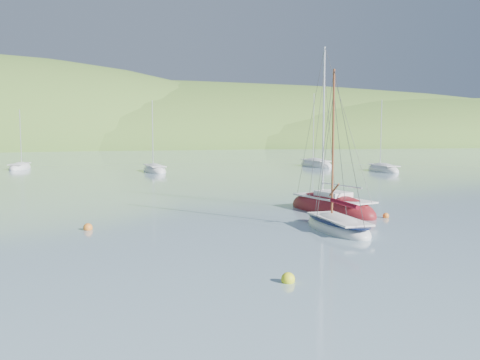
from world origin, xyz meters
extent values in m
plane|color=#738F9F|center=(0.00, 0.00, 0.00)|extent=(700.00, 700.00, 0.00)
ellipsoid|color=#426F2A|center=(0.00, 170.00, 0.00)|extent=(440.00, 110.00, 44.00)
ellipsoid|color=#426F2A|center=(90.00, 160.00, 0.00)|extent=(240.00, 100.00, 34.00)
ellipsoid|color=silver|center=(5.68, 5.95, 0.11)|extent=(2.51, 6.15, 1.48)
cube|color=silver|center=(5.68, 5.83, 0.64)|extent=(1.88, 4.80, 0.10)
cylinder|color=brown|center=(5.64, 6.67, 4.64)|extent=(0.12, 0.12, 8.07)
ellipsoid|color=#0B1538|center=(5.68, 5.95, 0.54)|extent=(2.47, 6.09, 0.25)
cylinder|color=maroon|center=(5.71, 5.22, 1.55)|extent=(0.38, 2.91, 0.24)
ellipsoid|color=maroon|center=(7.92, 12.02, 0.16)|extent=(4.83, 8.40, 2.19)
cube|color=silver|center=(7.96, 11.87, 0.93)|extent=(3.68, 6.52, 0.10)
cylinder|color=silver|center=(7.65, 12.94, 5.86)|extent=(0.12, 0.12, 9.94)
cube|color=silver|center=(7.96, 11.87, 1.17)|extent=(2.05, 2.55, 0.42)
cylinder|color=silver|center=(8.18, 11.11, 1.84)|extent=(1.15, 3.69, 0.09)
ellipsoid|color=silver|center=(-0.85, 47.90, 0.13)|extent=(3.37, 7.18, 1.89)
cube|color=silver|center=(-0.83, 47.76, 0.80)|extent=(2.55, 5.59, 0.10)
cylinder|color=silver|center=(-0.97, 48.72, 4.91)|extent=(0.12, 0.12, 8.29)
ellipsoid|color=silver|center=(22.71, 52.09, 0.16)|extent=(3.55, 8.28, 2.19)
cube|color=silver|center=(22.73, 51.93, 0.93)|extent=(2.67, 6.45, 0.10)
cylinder|color=silver|center=(22.62, 53.06, 5.72)|extent=(0.12, 0.12, 9.67)
ellipsoid|color=silver|center=(-18.31, 57.01, 0.12)|extent=(3.12, 6.43, 1.68)
cube|color=silver|center=(-18.33, 56.88, 0.72)|extent=(2.36, 5.00, 0.10)
cylinder|color=silver|center=(-18.20, 57.74, 4.38)|extent=(0.12, 0.12, 7.40)
ellipsoid|color=silver|center=(27.80, 41.75, 0.14)|extent=(2.68, 7.07, 1.91)
cube|color=silver|center=(27.79, 41.61, 0.81)|extent=(2.01, 5.51, 0.10)
cylinder|color=silver|center=(27.82, 42.59, 4.97)|extent=(0.12, 0.12, 8.40)
sphere|color=yellow|center=(-0.09, -2.80, 0.12)|extent=(0.50, 0.50, 0.50)
sphere|color=orange|center=(10.23, 9.00, 0.12)|extent=(0.38, 0.38, 0.38)
sphere|color=orange|center=(-7.45, 9.18, 0.12)|extent=(0.50, 0.50, 0.50)
camera|label=1|loc=(-6.11, -20.49, 5.46)|focal=40.00mm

